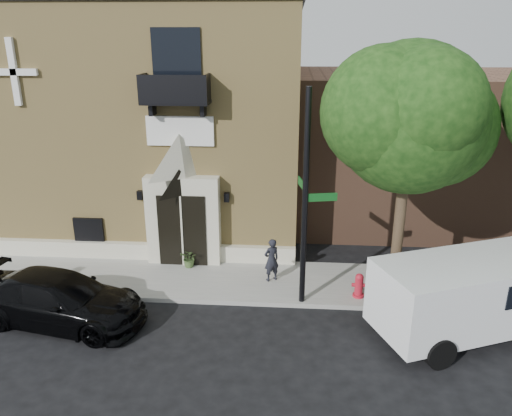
{
  "coord_description": "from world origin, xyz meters",
  "views": [
    {
      "loc": [
        2.8,
        -13.55,
        8.05
      ],
      "look_at": [
        1.64,
        2.0,
        2.54
      ],
      "focal_mm": 35.0,
      "sensor_mm": 36.0,
      "label": 1
    }
  ],
  "objects_px": {
    "black_sedan": "(59,299)",
    "cargo_van": "(480,292)",
    "fire_hydrant": "(359,285)",
    "pedestrian_near": "(271,260)",
    "street_sign": "(306,201)",
    "dumpster": "(445,280)"
  },
  "relations": [
    {
      "from": "black_sedan",
      "to": "street_sign",
      "type": "relative_size",
      "value": 0.78
    },
    {
      "from": "fire_hydrant",
      "to": "dumpster",
      "type": "relative_size",
      "value": 0.36
    },
    {
      "from": "cargo_van",
      "to": "fire_hydrant",
      "type": "height_order",
      "value": "cargo_van"
    },
    {
      "from": "street_sign",
      "to": "black_sedan",
      "type": "bearing_deg",
      "value": -179.58
    },
    {
      "from": "dumpster",
      "to": "street_sign",
      "type": "bearing_deg",
      "value": 170.58
    },
    {
      "from": "cargo_van",
      "to": "pedestrian_near",
      "type": "relative_size",
      "value": 3.97
    },
    {
      "from": "black_sedan",
      "to": "dumpster",
      "type": "height_order",
      "value": "black_sedan"
    },
    {
      "from": "black_sedan",
      "to": "dumpster",
      "type": "bearing_deg",
      "value": -70.48
    },
    {
      "from": "black_sedan",
      "to": "cargo_van",
      "type": "distance_m",
      "value": 11.93
    },
    {
      "from": "dumpster",
      "to": "black_sedan",
      "type": "bearing_deg",
      "value": 174.69
    },
    {
      "from": "cargo_van",
      "to": "street_sign",
      "type": "distance_m",
      "value": 5.44
    },
    {
      "from": "street_sign",
      "to": "fire_hydrant",
      "type": "height_order",
      "value": "street_sign"
    },
    {
      "from": "fire_hydrant",
      "to": "pedestrian_near",
      "type": "height_order",
      "value": "pedestrian_near"
    },
    {
      "from": "fire_hydrant",
      "to": "street_sign",
      "type": "bearing_deg",
      "value": -167.91
    },
    {
      "from": "cargo_van",
      "to": "fire_hydrant",
      "type": "xyz_separation_m",
      "value": [
        -3.08,
        1.52,
        -0.72
      ]
    },
    {
      "from": "black_sedan",
      "to": "dumpster",
      "type": "distance_m",
      "value": 11.6
    },
    {
      "from": "black_sedan",
      "to": "dumpster",
      "type": "xyz_separation_m",
      "value": [
        11.44,
        1.9,
        0.06
      ]
    },
    {
      "from": "cargo_van",
      "to": "dumpster",
      "type": "bearing_deg",
      "value": 85.06
    },
    {
      "from": "fire_hydrant",
      "to": "dumpster",
      "type": "xyz_separation_m",
      "value": [
        2.61,
        0.03,
        0.26
      ]
    },
    {
      "from": "pedestrian_near",
      "to": "street_sign",
      "type": "bearing_deg",
      "value": 97.36
    },
    {
      "from": "street_sign",
      "to": "dumpster",
      "type": "bearing_deg",
      "value": -6.2
    },
    {
      "from": "black_sedan",
      "to": "cargo_van",
      "type": "relative_size",
      "value": 0.86
    }
  ]
}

